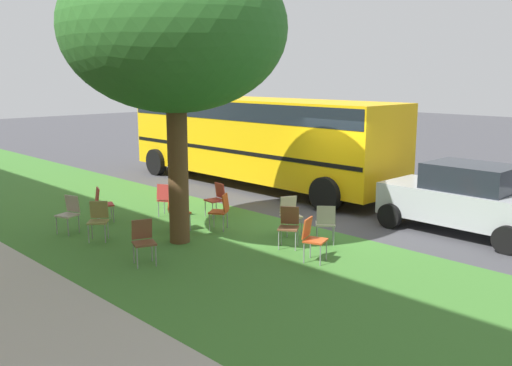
{
  "coord_description": "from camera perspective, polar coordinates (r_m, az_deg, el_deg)",
  "views": [
    {
      "loc": [
        -8.96,
        10.5,
        3.65
      ],
      "look_at": [
        0.14,
        1.68,
        1.21
      ],
      "focal_mm": 39.54,
      "sensor_mm": 36.0,
      "label": 1
    }
  ],
  "objects": [
    {
      "name": "school_bus",
      "position": [
        18.7,
        -0.01,
        5.08
      ],
      "size": [
        10.4,
        2.8,
        2.88
      ],
      "color": "yellow",
      "rests_on": "ground"
    },
    {
      "name": "chair_2",
      "position": [
        12.1,
        3.36,
        -4.14
      ],
      "size": [
        0.58,
        0.58,
        0.88
      ],
      "color": "brown",
      "rests_on": "ground"
    },
    {
      "name": "chair_3",
      "position": [
        13.87,
        -18.36,
        -2.73
      ],
      "size": [
        0.53,
        0.53,
        0.88
      ],
      "color": "#ADA393",
      "rests_on": "ground"
    },
    {
      "name": "grass_verge",
      "position": [
        12.12,
        -4.75,
        -6.68
      ],
      "size": [
        48.0,
        6.0,
        0.01
      ],
      "primitive_type": "cube",
      "color": "#3D752D",
      "rests_on": "ground"
    },
    {
      "name": "chair_1",
      "position": [
        13.46,
        -8.0,
        -2.68
      ],
      "size": [
        0.47,
        0.47,
        0.88
      ],
      "color": "#C64C1E",
      "rests_on": "ground"
    },
    {
      "name": "ground",
      "position": [
        14.28,
        5.24,
        -3.98
      ],
      "size": [
        80.0,
        80.0,
        0.0
      ],
      "primitive_type": "plane",
      "color": "#424247"
    },
    {
      "name": "chair_4",
      "position": [
        12.38,
        7.05,
        -3.85
      ],
      "size": [
        0.59,
        0.59,
        0.88
      ],
      "color": "#ADA393",
      "rests_on": "ground"
    },
    {
      "name": "chair_7",
      "position": [
        13.43,
        -3.53,
        -2.63
      ],
      "size": [
        0.58,
        0.57,
        0.88
      ],
      "color": "#C64C1E",
      "rests_on": "ground"
    },
    {
      "name": "chair_8",
      "position": [
        11.24,
        -11.33,
        -5.52
      ],
      "size": [
        0.54,
        0.53,
        0.88
      ],
      "color": "brown",
      "rests_on": "ground"
    },
    {
      "name": "parked_car",
      "position": [
        13.95,
        20.38,
        -1.44
      ],
      "size": [
        3.7,
        1.92,
        1.65
      ],
      "color": "#ADB2B7",
      "rests_on": "ground"
    },
    {
      "name": "chair_11",
      "position": [
        11.22,
        5.69,
        -5.38
      ],
      "size": [
        0.54,
        0.53,
        0.88
      ],
      "color": "#C64C1E",
      "rests_on": "ground"
    },
    {
      "name": "street_tree",
      "position": [
        12.2,
        -8.26,
        15.1
      ],
      "size": [
        4.72,
        4.72,
        6.34
      ],
      "color": "brown",
      "rests_on": "ground"
    },
    {
      "name": "chair_10",
      "position": [
        14.83,
        -9.08,
        -1.45
      ],
      "size": [
        0.56,
        0.57,
        0.88
      ],
      "color": "#B7332D",
      "rests_on": "ground"
    },
    {
      "name": "chair_5",
      "position": [
        14.73,
        -4.0,
        -1.42
      ],
      "size": [
        0.47,
        0.47,
        0.88
      ],
      "color": "#B7332D",
      "rests_on": "ground"
    },
    {
      "name": "chair_9",
      "position": [
        14.67,
        -15.32,
        -1.84
      ],
      "size": [
        0.54,
        0.54,
        0.88
      ],
      "color": "#B7332D",
      "rests_on": "ground"
    },
    {
      "name": "chair_6",
      "position": [
        13.08,
        -15.65,
        -3.39
      ],
      "size": [
        0.59,
        0.59,
        0.88
      ],
      "color": "olive",
      "rests_on": "ground"
    },
    {
      "name": "chair_0",
      "position": [
        13.11,
        3.46,
        -2.96
      ],
      "size": [
        0.55,
        0.54,
        0.88
      ],
      "color": "beige",
      "rests_on": "ground"
    }
  ]
}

